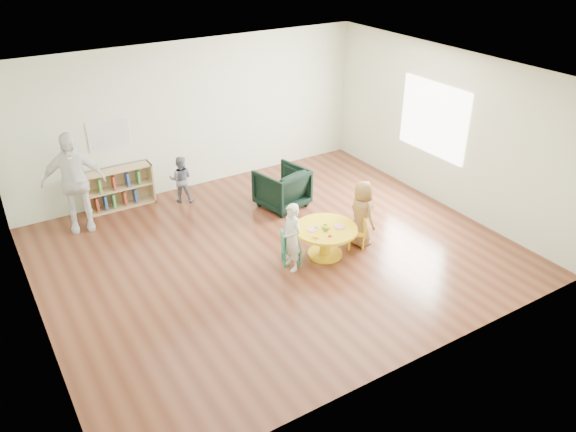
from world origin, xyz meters
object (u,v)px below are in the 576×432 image
object	(u,v)px
activity_table	(326,236)
kid_chair_right	(358,231)
armchair	(282,188)
child_right	(362,213)
kid_chair_left	(288,247)
adult_caretaker	(74,182)
bookshelf	(119,188)
child_left	(291,237)
toddler	(181,179)

from	to	relation	value
activity_table	kid_chair_right	distance (m)	0.60
armchair	child_right	xyz separation A→B (m)	(0.40, -1.79, 0.18)
kid_chair_left	armchair	distance (m)	1.92
kid_chair_right	adult_caretaker	xyz separation A→B (m)	(-3.63, 2.94, 0.58)
bookshelf	activity_table	bearing A→B (deg)	-56.32
kid_chair_right	activity_table	bearing A→B (deg)	110.12
bookshelf	armchair	distance (m)	2.96
armchair	adult_caretaker	bearing A→B (deg)	-30.98
kid_chair_left	child_left	bearing A→B (deg)	9.85
bookshelf	kid_chair_right	bearing A→B (deg)	-50.26
kid_chair_left	armchair	xyz separation A→B (m)	(0.90, 1.69, 0.08)
armchair	child_right	world-z (taller)	child_right
activity_table	child_right	size ratio (longest dim) A/B	0.89
armchair	adult_caretaker	world-z (taller)	adult_caretaker
armchair	toddler	xyz separation A→B (m)	(-1.47, 1.15, 0.08)
child_right	kid_chair_right	bearing A→B (deg)	116.92
kid_chair_left	child_left	distance (m)	0.28
kid_chair_right	child_right	bearing A→B (deg)	-39.51
kid_chair_right	bookshelf	world-z (taller)	bookshelf
kid_chair_left	kid_chair_right	bearing A→B (deg)	105.46
activity_table	kid_chair_right	size ratio (longest dim) A/B	1.84
kid_chair_left	toddler	bearing A→B (deg)	-145.97
kid_chair_left	adult_caretaker	world-z (taller)	adult_caretaker
kid_chair_left	child_left	xyz separation A→B (m)	(-0.03, -0.14, 0.25)
kid_chair_left	toddler	xyz separation A→B (m)	(-0.57, 2.84, 0.15)
kid_chair_left	kid_chair_right	world-z (taller)	kid_chair_left
kid_chair_right	toddler	size ratio (longest dim) A/B	0.60
child_left	adult_caretaker	bearing A→B (deg)	-143.06
kid_chair_right	adult_caretaker	bearing A→B (deg)	75.93
activity_table	bookshelf	xyz separation A→B (m)	(-2.23, 3.35, 0.03)
child_left	armchair	bearing A→B (deg)	150.39
child_right	toddler	distance (m)	3.49
child_left	toddler	bearing A→B (deg)	-172.23
activity_table	armchair	distance (m)	1.82
activity_table	armchair	size ratio (longest dim) A/B	1.21
kid_chair_right	toddler	distance (m)	3.48
activity_table	child_left	bearing A→B (deg)	-177.18
activity_table	kid_chair_left	size ratio (longest dim) A/B	1.82
activity_table	bookshelf	world-z (taller)	bookshelf
kid_chair_right	child_left	bearing A→B (deg)	114.06
activity_table	toddler	bearing A→B (deg)	111.84
activity_table	bookshelf	size ratio (longest dim) A/B	0.82
bookshelf	toddler	world-z (taller)	toddler
activity_table	child_right	distance (m)	0.72
child_right	bookshelf	bearing A→B (deg)	42.44
kid_chair_right	armchair	distance (m)	1.87
bookshelf	child_right	bearing A→B (deg)	-48.87
child_right	toddler	world-z (taller)	child_right
bookshelf	child_right	xyz separation A→B (m)	(2.92, -3.35, 0.18)
armchair	child_left	xyz separation A→B (m)	(-0.94, -1.82, 0.17)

